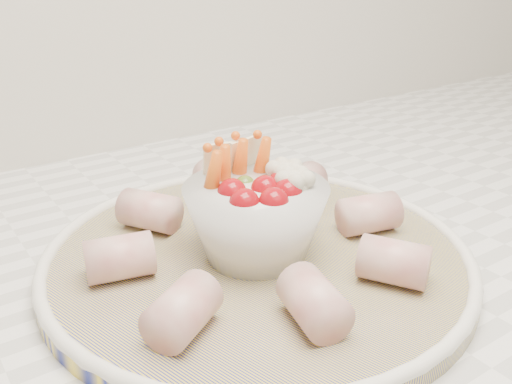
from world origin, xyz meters
TOP-DOWN VIEW (x-y plane):
  - serving_platter at (-0.17, 1.37)m, footprint 0.48×0.48m
  - veggie_bowl at (-0.17, 1.36)m, footprint 0.13×0.13m
  - cured_meat_rolls at (-0.17, 1.37)m, footprint 0.30×0.30m

SIDE VIEW (x-z plane):
  - serving_platter at x=-0.17m, z-range 0.92..0.94m
  - cured_meat_rolls at x=-0.17m, z-range 0.94..0.97m
  - veggie_bowl at x=-0.17m, z-range 0.92..1.03m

